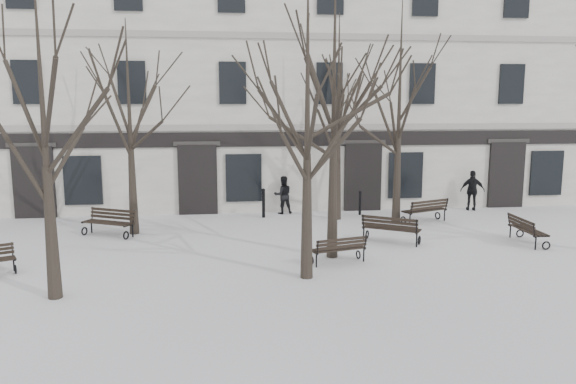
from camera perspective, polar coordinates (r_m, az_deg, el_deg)
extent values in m
plane|color=white|center=(16.25, 2.38, -7.45)|extent=(100.00, 100.00, 0.00)
cube|color=silver|center=(28.50, -1.77, 10.87)|extent=(40.00, 10.00, 11.00)
cube|color=gray|center=(23.50, -0.67, 6.61)|extent=(40.00, 0.12, 0.25)
cube|color=gray|center=(23.63, -0.68, 15.61)|extent=(40.00, 0.12, 0.25)
cube|color=black|center=(23.52, -0.66, 5.39)|extent=(40.00, 0.10, 0.60)
cube|color=black|center=(24.70, -24.39, 0.90)|extent=(1.60, 0.22, 2.90)
cube|color=#2D2B28|center=(24.51, -24.65, 4.36)|extent=(1.90, 0.08, 0.18)
cube|color=black|center=(24.19, -20.10, 1.13)|extent=(1.50, 0.14, 2.00)
cube|color=black|center=(23.55, -9.15, 1.24)|extent=(1.60, 0.22, 2.90)
cube|color=#2D2B28|center=(23.36, -9.25, 4.88)|extent=(1.90, 0.08, 0.18)
cube|color=black|center=(23.55, -4.53, 1.45)|extent=(1.50, 0.14, 2.00)
cube|color=black|center=(24.29, 7.59, 1.51)|extent=(1.60, 0.22, 2.90)
cube|color=#2D2B28|center=(24.10, 7.69, 5.04)|extent=(1.90, 0.08, 0.18)
cube|color=black|center=(24.83, 11.84, 1.68)|extent=(1.50, 0.14, 2.00)
cube|color=black|center=(26.65, 21.27, 1.64)|extent=(1.60, 0.22, 2.90)
cube|color=#2D2B28|center=(26.47, 21.50, 4.85)|extent=(1.90, 0.08, 0.18)
cube|color=black|center=(27.59, 24.75, 1.77)|extent=(1.50, 0.14, 2.00)
cube|color=black|center=(24.51, -25.00, 10.08)|extent=(1.10, 0.14, 1.70)
cube|color=black|center=(23.60, -15.58, 10.66)|extent=(1.10, 0.14, 1.70)
cube|color=black|center=(23.34, -5.65, 10.97)|extent=(1.10, 0.14, 1.70)
cube|color=black|center=(23.77, 4.22, 10.95)|extent=(1.10, 0.14, 1.70)
cube|color=black|center=(24.84, 13.48, 10.65)|extent=(1.10, 0.14, 1.70)
cube|color=black|center=(26.48, 21.76, 10.15)|extent=(1.10, 0.14, 1.70)
cone|color=black|center=(14.34, -22.92, -3.91)|extent=(0.34, 0.34, 3.16)
cone|color=black|center=(14.74, 1.93, -2.52)|extent=(0.34, 0.34, 3.32)
cone|color=black|center=(16.74, 4.56, -0.67)|extent=(0.34, 0.34, 3.59)
cone|color=black|center=(20.48, -15.49, 0.16)|extent=(0.34, 0.34, 3.12)
cone|color=black|center=(22.27, 5.03, 1.45)|extent=(0.34, 0.34, 3.35)
cone|color=black|center=(22.05, 11.02, 1.51)|extent=(0.34, 0.34, 3.55)
torus|color=black|center=(17.14, -25.95, -7.07)|extent=(0.15, 0.25, 0.26)
cylinder|color=black|center=(17.43, -26.09, -6.56)|extent=(0.04, 0.04, 0.40)
cube|color=black|center=(17.23, -26.08, -6.05)|extent=(0.25, 0.46, 0.04)
cylinder|color=black|center=(17.41, -26.21, -5.31)|extent=(0.09, 0.13, 0.44)
torus|color=black|center=(16.99, 7.15, -6.33)|extent=(0.11, 0.26, 0.26)
cylinder|color=black|center=(16.70, 7.70, -6.35)|extent=(0.05, 0.05, 0.41)
cube|color=black|center=(16.78, 7.44, -5.55)|extent=(0.18, 0.49, 0.05)
torus|color=black|center=(16.31, 2.41, -6.92)|extent=(0.11, 0.26, 0.26)
cylinder|color=black|center=(16.01, 2.90, -6.95)|extent=(0.05, 0.05, 0.41)
cube|color=black|center=(16.10, 2.66, -6.11)|extent=(0.18, 0.49, 0.05)
cube|color=black|center=(16.59, 4.79, -5.61)|extent=(1.59, 0.51, 0.03)
cube|color=black|center=(16.48, 4.99, -5.71)|extent=(1.59, 0.51, 0.03)
cube|color=black|center=(16.37, 5.19, -5.81)|extent=(1.59, 0.51, 0.03)
cube|color=black|center=(16.26, 5.39, -5.92)|extent=(1.59, 0.51, 0.03)
cube|color=black|center=(16.20, 5.46, -5.55)|extent=(1.57, 0.46, 0.08)
cube|color=black|center=(16.16, 5.50, -5.19)|extent=(1.57, 0.46, 0.08)
cube|color=black|center=(16.12, 5.53, -4.83)|extent=(1.57, 0.46, 0.08)
cylinder|color=black|center=(16.54, 7.85, -5.13)|extent=(0.07, 0.13, 0.45)
cylinder|color=black|center=(15.84, 3.02, -5.69)|extent=(0.07, 0.13, 0.45)
torus|color=black|center=(18.99, 13.19, -4.79)|extent=(0.21, 0.28, 0.30)
cylinder|color=black|center=(18.61, 12.94, -4.78)|extent=(0.05, 0.05, 0.47)
cube|color=black|center=(18.73, 13.09, -3.95)|extent=(0.36, 0.51, 0.05)
torus|color=black|center=(19.44, 8.05, -4.31)|extent=(0.21, 0.28, 0.30)
cylinder|color=black|center=(19.07, 7.70, -4.29)|extent=(0.05, 0.05, 0.47)
cube|color=black|center=(19.19, 7.89, -3.48)|extent=(0.36, 0.51, 0.05)
cube|color=black|center=(19.16, 10.65, -3.51)|extent=(1.64, 1.10, 0.04)
cube|color=black|center=(19.02, 10.53, -3.60)|extent=(1.64, 1.10, 0.04)
cube|color=black|center=(18.88, 10.41, -3.69)|extent=(1.64, 1.10, 0.04)
cube|color=black|center=(18.74, 10.29, -3.78)|extent=(1.64, 1.10, 0.04)
cube|color=black|center=(18.67, 10.26, -3.40)|extent=(1.61, 1.06, 0.09)
cube|color=black|center=(18.62, 10.26, -3.04)|extent=(1.61, 1.06, 0.09)
cube|color=black|center=(18.58, 10.25, -2.67)|extent=(1.61, 1.06, 0.09)
cylinder|color=black|center=(18.43, 12.92, -3.49)|extent=(0.12, 0.15, 0.52)
cylinder|color=black|center=(18.90, 7.65, -3.03)|extent=(0.12, 0.15, 0.52)
torus|color=black|center=(21.02, -19.98, -3.76)|extent=(0.19, 0.29, 0.30)
cylinder|color=black|center=(21.28, -19.34, -3.33)|extent=(0.05, 0.05, 0.47)
cube|color=black|center=(21.10, -19.70, -2.81)|extent=(0.31, 0.53, 0.05)
torus|color=black|center=(19.93, -16.13, -4.26)|extent=(0.19, 0.29, 0.30)
cylinder|color=black|center=(20.20, -15.51, -3.79)|extent=(0.05, 0.05, 0.47)
cube|color=black|center=(20.00, -15.85, -3.25)|extent=(0.31, 0.53, 0.05)
cube|color=black|center=(20.36, -18.23, -3.09)|extent=(1.69, 0.95, 0.04)
cube|color=black|center=(20.47, -17.97, -3.01)|extent=(1.69, 0.95, 0.04)
cube|color=black|center=(20.58, -17.72, -2.93)|extent=(1.69, 0.95, 0.04)
cube|color=black|center=(20.69, -17.47, -2.86)|extent=(1.69, 0.95, 0.04)
cube|color=black|center=(20.70, -17.42, -2.47)|extent=(1.67, 0.90, 0.09)
cube|color=black|center=(20.69, -17.39, -2.12)|extent=(1.67, 0.90, 0.09)
cube|color=black|center=(20.68, -17.37, -1.77)|extent=(1.67, 0.90, 0.09)
cylinder|color=black|center=(21.26, -19.25, -2.13)|extent=(0.11, 0.15, 0.52)
cylinder|color=black|center=(20.17, -15.42, -2.53)|extent=(0.11, 0.15, 0.52)
torus|color=black|center=(23.21, 14.96, -2.34)|extent=(0.16, 0.30, 0.30)
cylinder|color=black|center=(22.93, 15.61, -2.28)|extent=(0.05, 0.05, 0.47)
cube|color=black|center=(23.02, 15.31, -1.63)|extent=(0.26, 0.55, 0.05)
torus|color=black|center=(22.05, 11.63, -2.81)|extent=(0.16, 0.30, 0.30)
cylinder|color=black|center=(21.75, 12.28, -2.75)|extent=(0.05, 0.05, 0.47)
cube|color=black|center=(21.85, 11.98, -2.07)|extent=(0.26, 0.55, 0.05)
cube|color=black|center=(22.59, 13.30, -1.70)|extent=(1.77, 0.79, 0.04)
cube|color=black|center=(22.48, 13.55, -1.76)|extent=(1.77, 0.79, 0.04)
cube|color=black|center=(22.38, 13.80, -1.82)|extent=(1.77, 0.79, 0.04)
cube|color=black|center=(22.27, 14.05, -1.88)|extent=(1.77, 0.79, 0.04)
cube|color=black|center=(22.22, 14.14, -1.55)|extent=(1.75, 0.73, 0.09)
cube|color=black|center=(22.18, 14.19, -1.25)|extent=(1.75, 0.73, 0.09)
cube|color=black|center=(22.14, 14.24, -0.94)|extent=(1.75, 0.73, 0.09)
cylinder|color=black|center=(22.80, 15.80, -1.22)|extent=(0.09, 0.15, 0.52)
cylinder|color=black|center=(21.61, 12.46, -1.65)|extent=(0.09, 0.15, 0.52)
torus|color=black|center=(19.64, 24.75, -4.96)|extent=(0.29, 0.06, 0.29)
cylinder|color=black|center=(19.45, 23.85, -4.78)|extent=(0.05, 0.05, 0.44)
cube|color=black|center=(19.49, 24.35, -4.12)|extent=(0.54, 0.07, 0.05)
torus|color=black|center=(21.07, 22.50, -3.90)|extent=(0.29, 0.06, 0.29)
cylinder|color=black|center=(20.89, 21.65, -3.72)|extent=(0.05, 0.05, 0.44)
cube|color=black|center=(20.92, 22.12, -3.11)|extent=(0.54, 0.07, 0.05)
cube|color=black|center=(20.30, 23.74, -3.52)|extent=(0.14, 1.78, 0.03)
cube|color=black|center=(20.23, 23.40, -3.53)|extent=(0.14, 1.78, 0.03)
cube|color=black|center=(20.17, 23.05, -3.55)|extent=(0.14, 1.78, 0.03)
cube|color=black|center=(20.10, 22.70, -3.57)|extent=(0.14, 1.78, 0.03)
cube|color=black|center=(20.06, 22.63, -3.21)|extent=(0.09, 1.77, 0.09)
cube|color=black|center=(20.02, 22.59, -2.89)|extent=(0.09, 1.77, 0.09)
cube|color=black|center=(19.99, 22.56, -2.56)|extent=(0.09, 1.77, 0.09)
cylinder|color=black|center=(19.32, 23.73, -3.59)|extent=(0.14, 0.04, 0.49)
cylinder|color=black|center=(20.77, 21.52, -2.60)|extent=(0.14, 0.04, 0.49)
cylinder|color=black|center=(22.71, -2.51, -1.24)|extent=(0.13, 0.13, 1.10)
sphere|color=black|center=(22.61, -2.52, 0.19)|extent=(0.15, 0.15, 0.15)
cylinder|color=black|center=(23.43, 7.32, -1.21)|extent=(0.11, 0.11, 0.92)
sphere|color=black|center=(23.35, 7.35, -0.05)|extent=(0.13, 0.13, 0.13)
imported|color=black|center=(23.59, -0.50, -2.20)|extent=(0.83, 0.68, 1.59)
imported|color=black|center=(25.57, 18.13, -1.77)|extent=(1.09, 0.68, 1.73)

